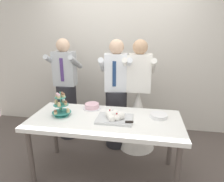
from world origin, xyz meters
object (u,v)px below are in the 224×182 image
at_px(dessert_table, 105,124).
at_px(round_cake, 92,106).
at_px(person_bride, 138,112).
at_px(person_guest, 67,95).
at_px(cupcake_stand, 61,106).
at_px(person_groom, 116,101).
at_px(main_cake_tray, 115,117).
at_px(plate_stack, 158,116).

height_order(dessert_table, round_cake, round_cake).
relative_size(person_bride, person_guest, 1.00).
relative_size(cupcake_stand, person_guest, 0.18).
height_order(round_cake, person_bride, person_bride).
xyz_separation_m(cupcake_stand, person_guest, (-0.28, 0.83, -0.15)).
bearing_deg(round_cake, person_guest, 136.86).
relative_size(person_groom, person_bride, 1.00).
height_order(person_groom, person_guest, same).
distance_m(cupcake_stand, person_guest, 0.89).
xyz_separation_m(dessert_table, main_cake_tray, (0.12, -0.01, 0.12)).
bearing_deg(cupcake_stand, round_cake, 42.16).
xyz_separation_m(plate_stack, round_cake, (-0.86, 0.14, 0.01)).
height_order(cupcake_stand, person_guest, person_guest).
bearing_deg(person_guest, cupcake_stand, -71.25).
bearing_deg(person_guest, person_bride, -6.21).
distance_m(main_cake_tray, person_guest, 1.27).
relative_size(dessert_table, cupcake_stand, 5.90).
height_order(dessert_table, person_bride, person_bride).
bearing_deg(cupcake_stand, main_cake_tray, -1.47).
bearing_deg(main_cake_tray, person_guest, 138.04).
bearing_deg(person_groom, person_guest, 170.05).
xyz_separation_m(cupcake_stand, person_bride, (0.90, 0.70, -0.32)).
bearing_deg(plate_stack, person_bride, 115.43).
relative_size(cupcake_stand, plate_stack, 1.44).
bearing_deg(person_groom, cupcake_stand, -130.18).
distance_m(cupcake_stand, person_bride, 1.18).
bearing_deg(dessert_table, cupcake_stand, 179.79).
relative_size(plate_stack, round_cake, 0.88).
height_order(main_cake_tray, person_groom, person_groom).
bearing_deg(cupcake_stand, person_groom, 49.82).
bearing_deg(main_cake_tray, cupcake_stand, 178.53).
relative_size(dessert_table, person_groom, 1.08).
distance_m(round_cake, person_guest, 0.81).
bearing_deg(person_bride, plate_stack, -64.57).
bearing_deg(main_cake_tray, dessert_table, 172.83).
xyz_separation_m(dessert_table, person_bride, (0.36, 0.70, -0.12)).
bearing_deg(cupcake_stand, person_guest, 108.75).
distance_m(plate_stack, person_guest, 1.61).
distance_m(main_cake_tray, plate_stack, 0.53).
bearing_deg(person_bride, cupcake_stand, -142.12).
xyz_separation_m(dessert_table, plate_stack, (0.63, 0.14, 0.10)).
xyz_separation_m(main_cake_tray, person_guest, (-0.94, 0.85, -0.07)).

